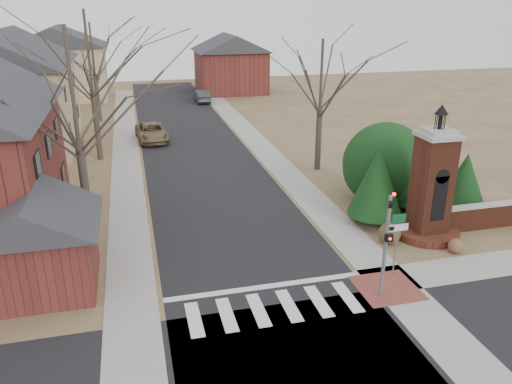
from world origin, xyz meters
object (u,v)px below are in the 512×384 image
object	(u,v)px
sign_post	(397,232)
pickup_truck	(152,132)
distant_car	(202,96)
brick_gate_monument	(431,194)
traffic_signal_pole	(387,236)

from	to	relation	value
sign_post	pickup_truck	size ratio (longest dim) A/B	0.54
distant_car	pickup_truck	bearing A→B (deg)	66.18
brick_gate_monument	pickup_truck	distance (m)	24.55
brick_gate_monument	pickup_truck	bearing A→B (deg)	119.44
sign_post	distant_car	bearing A→B (deg)	93.15
brick_gate_monument	pickup_truck	world-z (taller)	brick_gate_monument
pickup_truck	traffic_signal_pole	bearing A→B (deg)	-78.60
brick_gate_monument	distant_car	size ratio (longest dim) A/B	1.55
traffic_signal_pole	distant_car	distance (m)	41.38
sign_post	pickup_truck	xyz separation A→B (m)	(-8.64, 24.35, -1.25)
sign_post	brick_gate_monument	distance (m)	4.55
sign_post	brick_gate_monument	size ratio (longest dim) A/B	0.42
sign_post	distant_car	size ratio (longest dim) A/B	0.66
traffic_signal_pole	distant_car	bearing A→B (deg)	91.25
brick_gate_monument	distant_car	distance (m)	37.35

